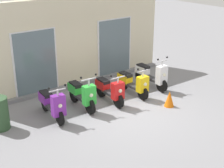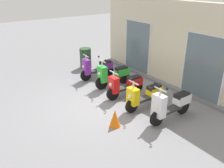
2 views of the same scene
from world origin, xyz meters
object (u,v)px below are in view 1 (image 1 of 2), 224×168
at_px(scooter_green, 82,94).
at_px(scooter_yellow, 133,83).
at_px(scooter_red, 110,90).
at_px(scooter_purple, 52,104).
at_px(traffic_cone, 169,99).
at_px(scooter_white, 152,75).

relative_size(scooter_green, scooter_yellow, 1.02).
bearing_deg(scooter_red, scooter_purple, 177.50).
xyz_separation_m(scooter_yellow, traffic_cone, (0.34, -1.43, -0.18)).
xyz_separation_m(scooter_purple, scooter_green, (1.08, 0.06, 0.01)).
height_order(scooter_purple, traffic_cone, scooter_purple).
bearing_deg(scooter_yellow, traffic_cone, -76.67).
bearing_deg(traffic_cone, scooter_purple, 156.16).
relative_size(scooter_red, traffic_cone, 2.92).
height_order(scooter_green, scooter_red, scooter_green).
xyz_separation_m(scooter_white, traffic_cone, (-0.65, -1.55, -0.23)).
height_order(scooter_purple, scooter_red, scooter_purple).
distance_m(scooter_green, scooter_red, 0.99).
bearing_deg(scooter_white, scooter_purple, -179.43).
bearing_deg(scooter_white, scooter_red, -176.27).
distance_m(scooter_yellow, scooter_white, 1.00).
relative_size(scooter_yellow, traffic_cone, 2.94).
distance_m(scooter_purple, scooter_white, 4.06).
relative_size(scooter_yellow, scooter_white, 0.94).
bearing_deg(scooter_purple, scooter_yellow, -1.45).
bearing_deg(scooter_white, scooter_yellow, -173.20).
height_order(scooter_white, traffic_cone, scooter_white).
relative_size(scooter_purple, scooter_white, 0.96).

